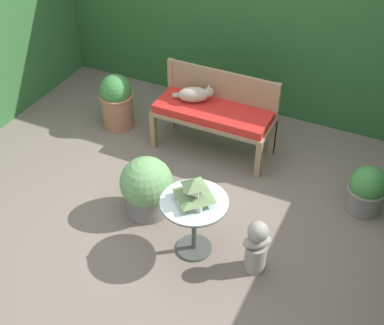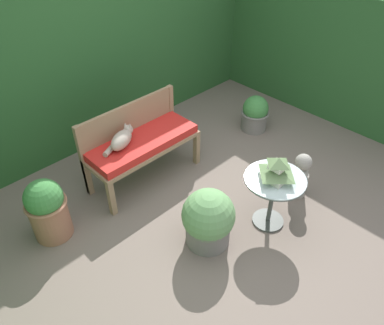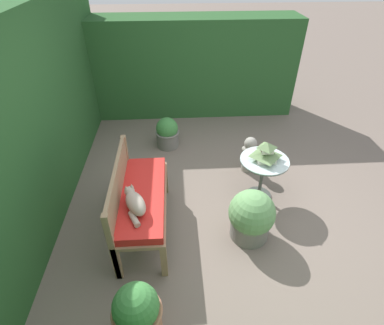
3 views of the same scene
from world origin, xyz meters
TOP-DOWN VIEW (x-y plane):
  - ground at (0.00, 0.00)m, footprint 30.00×30.00m
  - foliage_hedge_right at (2.85, 0.15)m, footprint 0.70×3.50m
  - garden_bench at (-0.11, 0.92)m, footprint 1.28×0.50m
  - bench_backrest at (-0.11, 1.15)m, footprint 1.28×0.06m
  - cat at (-0.34, 0.96)m, footprint 0.44×0.29m
  - patio_table at (0.34, -0.49)m, footprint 0.58×0.58m
  - pagoda_birdhouse at (0.34, -0.49)m, footprint 0.29×0.29m
  - garden_bust at (0.90, -0.47)m, footprint 0.28×0.27m
  - potted_plant_table_near at (-1.29, 0.89)m, footprint 0.39×0.39m
  - potted_plant_table_far at (1.58, 0.68)m, footprint 0.37×0.37m
  - potted_plant_path_edge at (-0.28, -0.23)m, footprint 0.50×0.50m

SIDE VIEW (x-z plane):
  - ground at x=0.00m, z-range 0.00..0.00m
  - potted_plant_table_far at x=1.58m, z-range -0.01..0.49m
  - garden_bust at x=0.90m, z-range 0.00..0.53m
  - potted_plant_path_edge at x=-0.28m, z-range -0.01..0.58m
  - potted_plant_table_near at x=-1.29m, z-range 0.01..0.66m
  - patio_table at x=0.34m, z-range 0.16..0.74m
  - garden_bench at x=-0.11m, z-range 0.19..0.73m
  - bench_backrest at x=-0.11m, z-range 0.19..1.06m
  - cat at x=-0.34m, z-range 0.53..0.72m
  - pagoda_birdhouse at x=0.34m, z-range 0.56..0.80m
  - foliage_hedge_right at x=2.85m, z-range 0.00..1.67m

